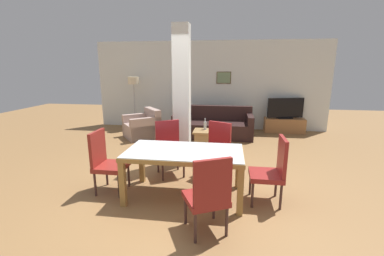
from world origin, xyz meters
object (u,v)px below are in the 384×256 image
sofa (213,126)px  bottle (205,125)px  armchair (143,127)px  dining_table (185,160)px  dining_chair_far_left (169,146)px  tv_stand (284,125)px  dining_chair_head_left (106,160)px  dining_chair_head_right (272,169)px  dining_chair_far_right (216,149)px  dining_chair_near_right (208,194)px  tv_screen (286,109)px  coffee_table (207,138)px  floor_lamp (134,85)px

sofa → bottle: 0.94m
armchair → dining_table: bearing=170.6°
dining_table → dining_chair_far_left: size_ratio=1.76×
tv_stand → sofa: bearing=-160.0°
dining_chair_head_left → sofa: bearing=157.9°
dining_chair_head_left → dining_chair_head_right: bearing=90.0°
dining_chair_far_right → dining_chair_head_right: size_ratio=1.00×
dining_chair_head_left → sofa: dining_chair_head_left is taller
dining_chair_far_right → dining_chair_near_right: same height
bottle → tv_stand: 2.80m
tv_stand → tv_screen: bearing=180.0°
dining_chair_far_right → armchair: dining_chair_far_right is taller
dining_chair_head_right → sofa: bearing=16.6°
dining_chair_far_right → sofa: 2.75m
tv_stand → tv_screen: tv_screen is taller
dining_chair_far_right → dining_chair_far_left: bearing=27.1°
dining_chair_near_right → sofa: dining_chair_near_right is taller
dining_chair_head_right → dining_chair_far_right: bearing=45.9°
sofa → dining_table: bearing=86.7°
dining_chair_far_left → tv_screen: (2.72, 3.48, 0.21)m
dining_chair_far_right → coffee_table: size_ratio=1.48×
dining_chair_far_left → tv_screen: size_ratio=0.91×
bottle → dining_chair_far_left: bearing=-104.9°
floor_lamp → coffee_table: bearing=-33.6°
bottle → dining_table: bearing=-91.3°
dining_chair_far_left → dining_chair_near_right: (0.84, -1.68, 0.00)m
sofa → bottle: bearing=81.0°
sofa → dining_chair_near_right: bearing=92.8°
dining_chair_far_right → tv_screen: 3.96m
dining_chair_head_left → tv_screen: size_ratio=0.91×
dining_chair_head_left → coffee_table: dining_chair_head_left is taller
dining_chair_head_right → dining_chair_head_left: 2.49m
dining_chair_near_right → armchair: (-2.14, 4.03, -0.24)m
armchair → floor_lamp: size_ratio=0.73×
sofa → bottle: size_ratio=7.82×
dining_chair_near_right → bottle: 3.52m
dining_chair_near_right → armchair: dining_chair_near_right is taller
dining_chair_far_right → tv_stand: bearing=-90.6°
dining_chair_head_left → sofa: (1.44, 3.54, -0.23)m
dining_chair_far_right → bottle: size_ratio=3.50×
dining_chair_near_right → coffee_table: dining_chair_near_right is taller
dining_chair_head_right → sofa: dining_chair_head_right is taller
dining_table → tv_stand: bearing=61.9°
dining_chair_far_left → dining_chair_head_left: 1.15m
coffee_table → tv_screen: size_ratio=0.61×
bottle → tv_stand: bearing=36.6°
dining_chair_near_right → floor_lamp: size_ratio=0.60×
dining_chair_head_right → floor_lamp: floor_lamp is taller
dining_chair_far_left → coffee_table: 1.83m
sofa → dining_chair_head_left: bearing=67.9°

